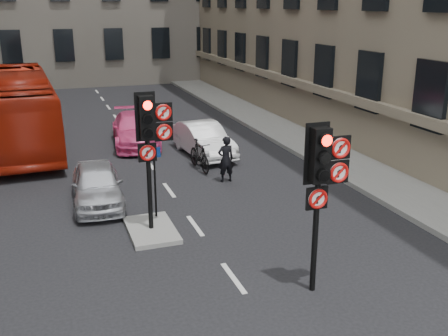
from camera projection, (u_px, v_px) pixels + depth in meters
ground at (271, 329)px, 9.70m from camera, size 120.00×120.00×0.00m
pavement_right at (309, 140)px, 22.74m from camera, size 3.00×50.00×0.16m
centre_island at (151, 230)px, 13.80m from camera, size 1.20×2.00×0.12m
signal_near at (323, 173)px, 10.28m from camera, size 0.91×0.40×3.58m
signal_far at (150, 132)px, 13.03m from camera, size 0.91×0.40×3.58m
car_silver at (97, 184)px, 15.60m from camera, size 1.62×3.66×1.22m
car_white at (203, 139)px, 20.66m from camera, size 1.70×3.98×1.28m
car_pink at (135, 129)px, 22.19m from camera, size 2.29×4.69×1.31m
bus_red at (20, 109)px, 22.00m from camera, size 3.02×11.06×3.05m
motorcycle at (199, 155)px, 18.81m from camera, size 0.65×1.85×1.09m
motorcyclist at (226, 159)px, 17.50m from camera, size 0.60×0.42×1.57m
info_sign at (155, 172)px, 14.15m from camera, size 0.34×0.11×1.98m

